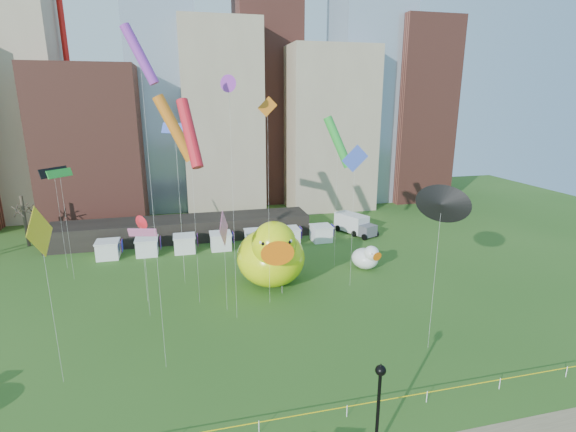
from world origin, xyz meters
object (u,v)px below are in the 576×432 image
object	(u,v)px
small_duck	(366,257)
seahorse_purple	(282,265)
seahorse_green	(283,246)
lamppost	(379,399)
box_truck	(354,224)
big_duck	(271,254)

from	to	relation	value
small_duck	seahorse_purple	size ratio (longest dim) A/B	0.96
seahorse_green	seahorse_purple	world-z (taller)	seahorse_green
lamppost	seahorse_purple	bearing A→B (deg)	91.20
seahorse_purple	lamppost	xyz separation A→B (m)	(0.48, -22.80, 0.40)
seahorse_purple	seahorse_green	bearing A→B (deg)	56.85
small_duck	seahorse_purple	xyz separation A→B (m)	(-11.88, -4.53, 1.84)
small_duck	box_truck	xyz separation A→B (m)	(4.26, 14.28, 0.04)
small_duck	lamppost	world-z (taller)	lamppost
big_duck	small_duck	xyz separation A→B (m)	(12.54, 2.00, -2.26)
big_duck	seahorse_green	xyz separation A→B (m)	(1.63, 1.29, 0.39)
big_duck	seahorse_green	world-z (taller)	big_duck
lamppost	box_truck	world-z (taller)	lamppost
small_duck	box_truck	size ratio (longest dim) A/B	0.62
seahorse_green	lamppost	bearing A→B (deg)	-73.25
big_duck	small_duck	world-z (taller)	big_duck
seahorse_green	seahorse_purple	size ratio (longest dim) A/B	1.21
box_truck	lamppost	bearing A→B (deg)	-134.23
big_duck	lamppost	world-z (taller)	big_duck
lamppost	small_duck	bearing A→B (deg)	67.35
lamppost	big_duck	bearing A→B (deg)	92.56
box_truck	seahorse_green	bearing A→B (deg)	-158.94
big_duck	box_truck	bearing A→B (deg)	48.29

